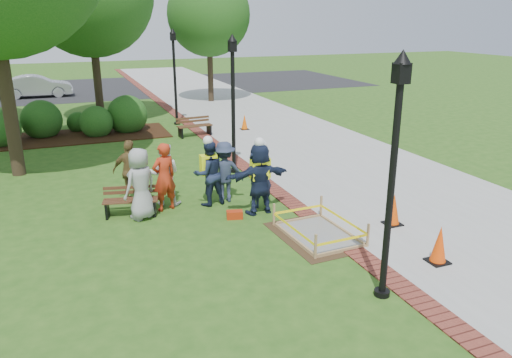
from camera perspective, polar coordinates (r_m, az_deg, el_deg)
name	(u,v)px	position (r m, az deg, el deg)	size (l,w,h in m)	color
ground	(255,240)	(11.19, -0.12, -6.95)	(100.00, 100.00, 0.00)	#285116
sidewalk	(278,131)	(21.82, 2.49, 5.54)	(6.00, 60.00, 0.02)	#9E9E99
brick_edging	(206,137)	(20.73, -5.78, 4.81)	(0.50, 60.00, 0.03)	maroon
mulch_bed	(82,136)	(21.96, -19.29, 4.64)	(7.00, 3.00, 0.05)	#381E0F
parking_lot	(114,88)	(36.93, -15.91, 10.02)	(36.00, 12.00, 0.01)	black
wet_concrete_pad	(318,226)	(11.37, 7.15, -5.38)	(1.81, 2.38, 0.55)	#47331E
bench_near	(131,207)	(12.79, -14.09, -3.11)	(1.39, 0.72, 0.72)	brown
bench_far	(195,130)	(20.92, -7.00, 5.54)	(1.48, 0.62, 0.78)	#53331C
cone_front	(439,245)	(10.67, 20.21, -7.14)	(0.41, 0.41, 0.80)	black
cone_back	(393,210)	(12.23, 15.44, -3.46)	(0.40, 0.40, 0.79)	black
cone_far	(245,122)	(21.96, -1.32, 6.48)	(0.34, 0.34, 0.68)	black
toolbox	(235,215)	(12.29, -2.46, -4.09)	(0.39, 0.22, 0.20)	#B22C0D
lamp_near	(393,162)	(8.43, 15.44, 1.93)	(0.28, 0.28, 4.26)	black
lamp_mid	(233,94)	(15.43, -2.65, 9.65)	(0.28, 0.28, 4.26)	black
lamp_far	(174,70)	(23.09, -9.31, 12.23)	(0.28, 0.28, 4.26)	black
tree_right	(209,15)	(29.46, -5.42, 18.21)	(4.65, 4.65, 7.19)	#3D2D1E
shrub_a	(3,146)	(21.62, -26.96, 3.43)	(1.50, 1.50, 1.50)	#154A16
shrub_b	(44,137)	(22.55, -23.09, 4.49)	(1.63, 1.63, 1.63)	#154A16
shrub_c	(98,136)	(21.88, -17.65, 4.71)	(1.35, 1.35, 1.35)	#154A16
shrub_d	(129,131)	(22.40, -14.35, 5.29)	(1.70, 1.70, 1.70)	#154A16
shrub_e	(79,131)	(23.06, -19.60, 5.16)	(0.91, 0.91, 0.91)	#154A16
casual_person_a	(140,184)	(12.36, -13.07, -0.55)	(0.67, 0.60, 1.77)	#999999
casual_person_b	(164,177)	(12.78, -10.45, 0.22)	(0.65, 0.52, 1.76)	red
casual_person_c	(165,174)	(13.19, -10.40, 0.53)	(0.62, 0.52, 1.65)	silver
casual_person_d	(131,172)	(13.52, -14.08, 0.81)	(0.64, 0.56, 1.70)	brown
casual_person_e	(224,172)	(13.21, -3.63, 0.79)	(0.54, 0.37, 1.64)	#2D364E
hivis_worker_a	(259,176)	(12.34, 0.39, 0.30)	(0.60, 0.41, 1.96)	#192A43
hivis_worker_b	(261,174)	(12.78, 0.63, 0.59)	(0.57, 0.41, 1.79)	#1A2345
hivis_worker_c	(209,171)	(12.98, -5.43, 0.91)	(0.59, 0.42, 1.86)	#1B2546
parked_car_b	(38,97)	(34.01, -23.61, 8.56)	(4.51, 1.96, 1.47)	#B0AFB4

